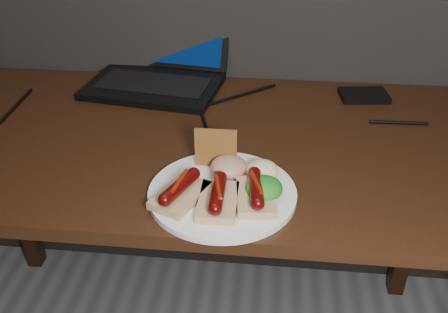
% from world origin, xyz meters
% --- Properties ---
extents(desk, '(1.40, 0.70, 0.75)m').
position_xyz_m(desk, '(0.00, 1.38, 0.66)').
color(desk, '#361E0D').
rests_on(desk, ground).
extents(laptop, '(0.39, 0.37, 0.25)m').
position_xyz_m(laptop, '(-0.13, 1.69, 0.81)').
color(laptop, black).
rests_on(laptop, desk).
extents(hard_drive, '(0.13, 0.09, 0.02)m').
position_xyz_m(hard_drive, '(0.43, 1.63, 0.76)').
color(hard_drive, black).
rests_on(hard_drive, desk).
extents(desk_cables, '(1.04, 0.30, 0.01)m').
position_xyz_m(desk_cables, '(0.00, 1.52, 0.75)').
color(desk_cables, black).
rests_on(desk_cables, desk).
extents(plate, '(0.31, 0.31, 0.01)m').
position_xyz_m(plate, '(0.10, 1.16, 0.76)').
color(plate, white).
rests_on(plate, desk).
extents(bread_sausage_left, '(0.11, 0.13, 0.04)m').
position_xyz_m(bread_sausage_left, '(0.03, 1.13, 0.78)').
color(bread_sausage_left, '#E0B783').
rests_on(bread_sausage_left, plate).
extents(bread_sausage_center, '(0.07, 0.12, 0.04)m').
position_xyz_m(bread_sausage_center, '(0.10, 1.11, 0.78)').
color(bread_sausage_center, '#E0B783').
rests_on(bread_sausage_center, plate).
extents(bread_sausage_right, '(0.08, 0.12, 0.04)m').
position_xyz_m(bread_sausage_right, '(0.17, 1.14, 0.78)').
color(bread_sausage_right, '#E0B783').
rests_on(bread_sausage_right, plate).
extents(crispbread, '(0.08, 0.01, 0.08)m').
position_xyz_m(crispbread, '(0.08, 1.24, 0.80)').
color(crispbread, '#A0682C').
rests_on(crispbread, plate).
extents(salad_greens, '(0.07, 0.07, 0.04)m').
position_xyz_m(salad_greens, '(0.18, 1.15, 0.78)').
color(salad_greens, '#185811').
rests_on(salad_greens, plate).
extents(salsa_mound, '(0.07, 0.07, 0.04)m').
position_xyz_m(salsa_mound, '(0.11, 1.21, 0.78)').
color(salsa_mound, maroon).
rests_on(salsa_mound, plate).
extents(coleslaw_mound, '(0.06, 0.06, 0.04)m').
position_xyz_m(coleslaw_mound, '(0.17, 1.21, 0.78)').
color(coleslaw_mound, beige).
rests_on(coleslaw_mound, plate).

